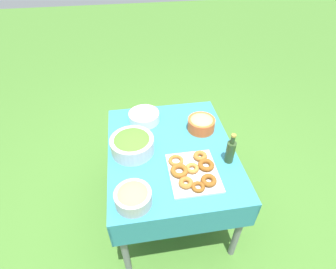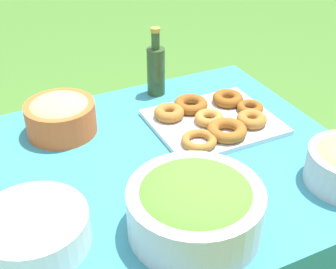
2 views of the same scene
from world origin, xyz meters
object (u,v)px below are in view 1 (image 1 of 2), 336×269
Objects in this scene: pasta_bowl at (201,123)px; bread_bowl at (133,197)px; olive_oil_bottle at (230,151)px; donut_platter at (193,171)px; plate_stack at (144,117)px; salad_bowl at (132,144)px.

bread_bowl is (0.63, -0.59, -0.00)m from pasta_bowl.
olive_oil_bottle is at bearing 109.74° from bread_bowl.
donut_platter is 0.70m from plate_stack.
salad_bowl reaches higher than donut_platter.
plate_stack is 0.80m from olive_oil_bottle.
pasta_bowl reaches higher than plate_stack.
bread_bowl is at bearing -70.26° from olive_oil_bottle.
plate_stack is (-0.64, -0.28, 0.02)m from donut_platter.
donut_platter is 1.70× the size of bread_bowl.
olive_oil_bottle reaches higher than donut_platter.
salad_bowl is 1.40× the size of bread_bowl.
plate_stack is 1.11× the size of bread_bowl.
pasta_bowl is at bearing 136.86° from bread_bowl.
pasta_bowl reaches higher than donut_platter.
donut_platter is (0.29, 0.40, -0.05)m from salad_bowl.
olive_oil_bottle is 0.75m from bread_bowl.
pasta_bowl is at bearing 67.79° from plate_stack.
olive_oil_bottle is (0.57, 0.56, 0.06)m from plate_stack.
salad_bowl is at bearing -73.42° from pasta_bowl.
donut_platter is 0.46m from bread_bowl.
salad_bowl is at bearing -107.21° from olive_oil_bottle.
donut_platter is 1.53× the size of plate_stack.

